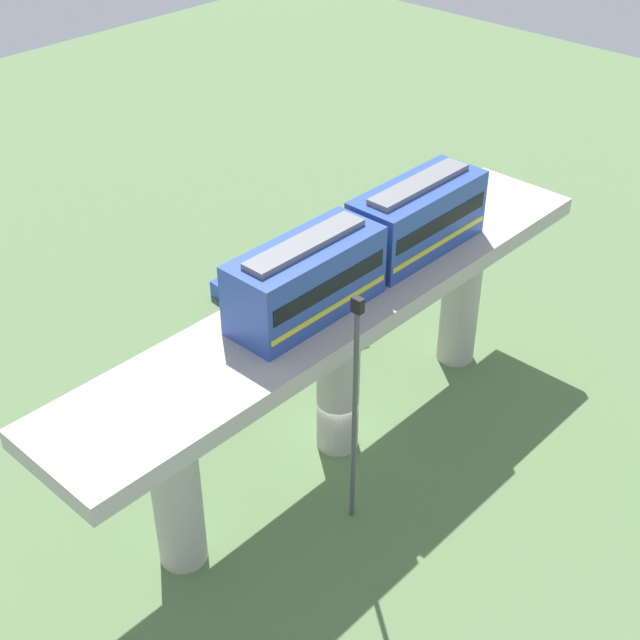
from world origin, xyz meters
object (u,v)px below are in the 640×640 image
train (365,247)px  parked_car_yellow (338,324)px  parked_car_blue (249,278)px  parked_car_black (189,389)px  signal_post (355,405)px

train → parked_car_yellow: bearing=139.9°
parked_car_blue → parked_car_yellow: bearing=4.5°
train → parked_car_black: 12.32m
parked_car_yellow → signal_post: size_ratio=0.42×
parked_car_black → parked_car_yellow: bearing=93.2°
parked_car_black → signal_post: bearing=12.2°
parked_car_blue → parked_car_black: 10.43m
parked_car_black → signal_post: signal_post is taller
parked_car_yellow → signal_post: bearing=-31.8°
train → parked_car_black: bearing=-150.1°
parked_car_black → parked_car_yellow: size_ratio=1.00×
parked_car_black → signal_post: (10.68, -0.17, 5.20)m
parked_car_blue → parked_car_black: same height
train → parked_car_blue: (-12.58, 4.79, -9.02)m
parked_car_blue → parked_car_black: size_ratio=0.96×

